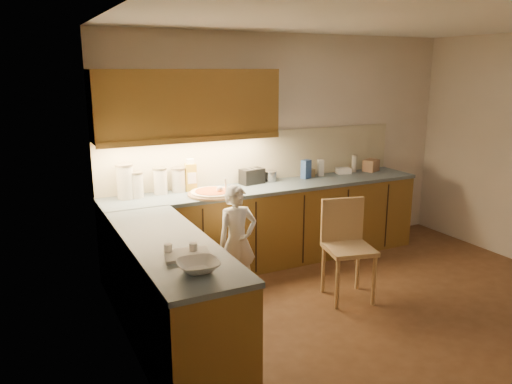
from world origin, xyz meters
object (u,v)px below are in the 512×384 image
wooden_chair (346,241)px  oil_jug (191,176)px  toaster (252,176)px  child (237,241)px  pizza_on_board (213,193)px

wooden_chair → oil_jug: bearing=145.5°
wooden_chair → toaster: 1.41m
child → oil_jug: 0.95m
child → toaster: 1.06m
child → oil_jug: oil_jug is taller
child → oil_jug: size_ratio=3.19×
wooden_chair → oil_jug: 1.78m
oil_jug → toaster: size_ratio=1.20×
pizza_on_board → wooden_chair: (1.00, -0.98, -0.38)m
oil_jug → pizza_on_board: bearing=-63.4°
oil_jug → toaster: oil_jug is taller
wooden_chair → toaster: size_ratio=3.32×
child → oil_jug: bearing=103.9°
toaster → wooden_chair: bearing=-82.1°
oil_jug → toaster: (0.74, 0.01, -0.07)m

